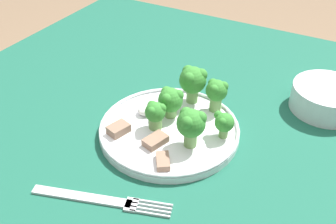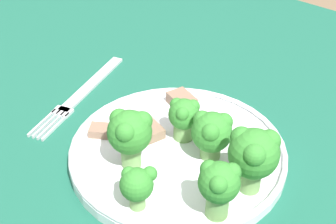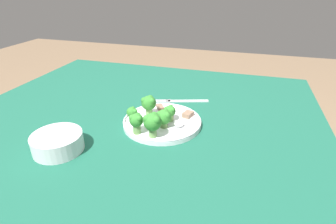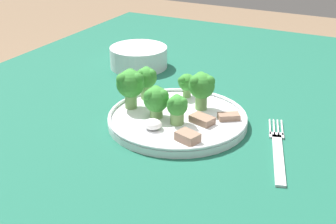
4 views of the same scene
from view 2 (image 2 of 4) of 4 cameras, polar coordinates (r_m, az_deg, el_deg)
dinner_plate at (r=0.53m, az=1.19°, el=-4.90°), size 0.24×0.24×0.02m
fork at (r=0.64m, az=-10.44°, el=2.27°), size 0.08×0.20×0.00m
broccoli_floret_near_rim_left at (r=0.45m, az=-3.41°, el=-8.53°), size 0.03×0.03×0.05m
broccoli_floret_center_left at (r=0.50m, az=5.34°, el=-2.43°), size 0.05×0.04×0.06m
broccoli_floret_back_left at (r=0.48m, az=-4.69°, el=-2.52°), size 0.05×0.05×0.07m
broccoli_floret_front_left at (r=0.52m, az=1.95°, el=-0.46°), size 0.04×0.04×0.05m
broccoli_floret_center_back at (r=0.43m, az=6.24°, el=-8.76°), size 0.04×0.04×0.06m
broccoli_floret_mid_cluster at (r=0.46m, az=10.41°, el=-5.01°), size 0.05×0.05×0.07m
meat_slice_front_slice at (r=0.54m, az=-2.51°, el=-2.05°), size 0.05×0.04×0.01m
meat_slice_middle_slice at (r=0.59m, az=1.69°, el=1.40°), size 0.04×0.03×0.01m
meat_slice_rear_slice at (r=0.55m, az=-7.64°, el=-2.29°), size 0.04×0.04×0.01m
sauce_dollop at (r=0.55m, az=6.46°, el=-1.72°), size 0.03×0.03×0.02m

